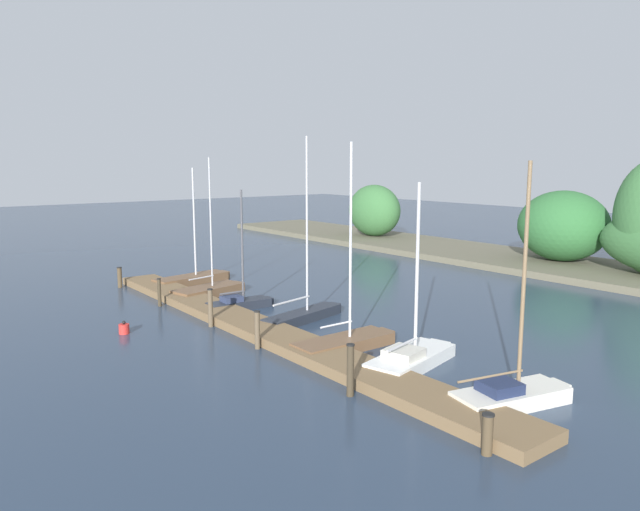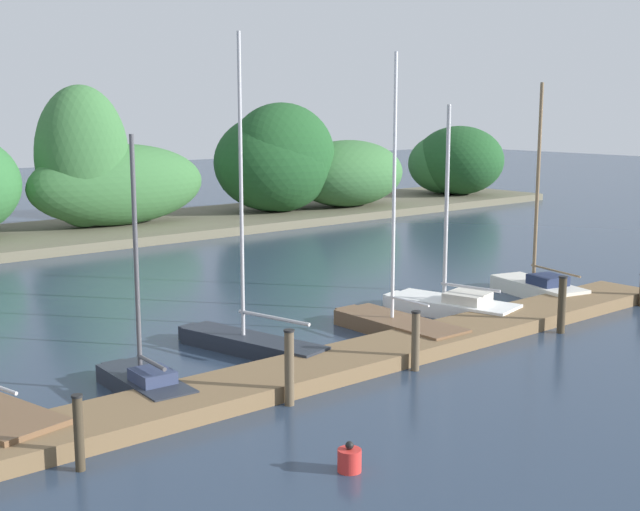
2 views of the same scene
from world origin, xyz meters
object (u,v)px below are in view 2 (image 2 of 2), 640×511
(mooring_piling_1, at_px, (79,433))
(mooring_piling_3, at_px, (416,341))
(sailboat_4, at_px, (395,322))
(channel_buoy_0, at_px, (350,460))
(sailboat_6, at_px, (537,284))
(mooring_piling_2, at_px, (289,367))
(mooring_piling_4, at_px, (562,304))
(sailboat_2, at_px, (143,379))
(sailboat_3, at_px, (247,339))
(sailboat_5, at_px, (450,303))

(mooring_piling_1, height_order, mooring_piling_3, mooring_piling_3)
(sailboat_4, bearing_deg, mooring_piling_3, 143.90)
(sailboat_4, height_order, channel_buoy_0, sailboat_4)
(sailboat_6, height_order, mooring_piling_2, sailboat_6)
(mooring_piling_1, xyz_separation_m, channel_buoy_0, (3.38, -2.86, -0.46))
(mooring_piling_4, bearing_deg, sailboat_6, 44.26)
(sailboat_4, bearing_deg, mooring_piling_1, 106.04)
(sailboat_6, bearing_deg, sailboat_2, 104.93)
(sailboat_3, distance_m, mooring_piling_3, 4.20)
(sailboat_3, height_order, sailboat_5, sailboat_3)
(sailboat_5, distance_m, mooring_piling_1, 13.14)
(channel_buoy_0, bearing_deg, sailboat_3, 68.29)
(sailboat_4, distance_m, channel_buoy_0, 8.74)
(sailboat_2, bearing_deg, sailboat_5, -83.80)
(sailboat_2, height_order, sailboat_3, sailboat_3)
(sailboat_2, distance_m, mooring_piling_4, 11.12)
(sailboat_5, distance_m, mooring_piling_2, 8.72)
(sailboat_4, distance_m, mooring_piling_1, 10.43)
(mooring_piling_4, bearing_deg, sailboat_4, 140.68)
(sailboat_2, xyz_separation_m, sailboat_4, (7.40, 0.07, -0.03))
(sailboat_2, height_order, mooring_piling_1, sailboat_2)
(sailboat_3, xyz_separation_m, mooring_piling_1, (-6.06, -3.87, 0.32))
(sailboat_5, height_order, mooring_piling_4, sailboat_5)
(mooring_piling_3, bearing_deg, mooring_piling_1, -178.35)
(sailboat_4, xyz_separation_m, mooring_piling_4, (3.38, -2.77, 0.48))
(mooring_piling_1, bearing_deg, sailboat_2, 45.99)
(mooring_piling_4, height_order, channel_buoy_0, mooring_piling_4)
(mooring_piling_2, relative_size, mooring_piling_4, 1.02)
(sailboat_2, xyz_separation_m, sailboat_5, (10.07, 0.56, 0.01))
(sailboat_6, distance_m, mooring_piling_4, 4.47)
(sailboat_5, relative_size, mooring_piling_3, 4.30)
(mooring_piling_1, bearing_deg, mooring_piling_4, 0.14)
(sailboat_6, bearing_deg, sailboat_4, 106.20)
(sailboat_6, xyz_separation_m, mooring_piling_1, (-16.61, -3.14, 0.29))
(sailboat_5, relative_size, channel_buoy_0, 11.49)
(sailboat_4, relative_size, sailboat_6, 1.10)
(sailboat_4, relative_size, mooring_piling_1, 5.55)
(sailboat_5, distance_m, sailboat_6, 3.90)
(sailboat_2, distance_m, mooring_piling_3, 6.05)
(channel_buoy_0, bearing_deg, sailboat_4, 40.37)
(sailboat_2, xyz_separation_m, mooring_piling_1, (-2.64, -2.74, 0.34))
(mooring_piling_4, bearing_deg, mooring_piling_2, 178.58)
(sailboat_5, relative_size, sailboat_6, 0.90)
(sailboat_2, height_order, mooring_piling_4, sailboat_2)
(sailboat_4, bearing_deg, sailboat_2, 90.97)
(sailboat_5, bearing_deg, sailboat_2, 79.36)
(sailboat_5, bearing_deg, mooring_piling_2, 96.61)
(sailboat_2, relative_size, mooring_piling_3, 3.89)
(mooring_piling_1, bearing_deg, sailboat_5, 14.51)
(sailboat_3, relative_size, mooring_piling_2, 4.87)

